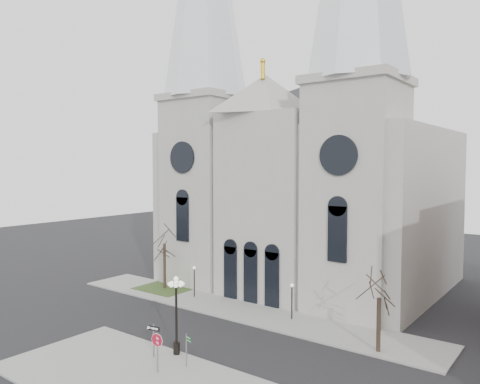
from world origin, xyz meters
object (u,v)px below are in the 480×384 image
Objects in this scene: stop_sign at (157,344)px; street_name_sign at (187,348)px; globe_lamp at (176,305)px; one_way_sign at (154,335)px.

stop_sign reaches higher than street_name_sign.
globe_lamp is (-1.14, 2.95, 1.75)m from stop_sign.
stop_sign is 2.69m from one_way_sign.
street_name_sign is (2.14, -1.13, -2.30)m from globe_lamp.
one_way_sign is (-2.13, 1.61, -0.32)m from stop_sign.
street_name_sign is at bearing -27.92° from globe_lamp.
stop_sign is at bearing -102.12° from street_name_sign.
stop_sign is 2.14m from street_name_sign.
stop_sign is at bearing -68.89° from globe_lamp.
stop_sign is at bearing -49.31° from one_way_sign.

